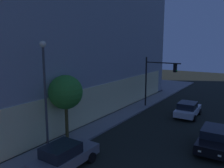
{
  "coord_description": "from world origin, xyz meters",
  "views": [
    {
      "loc": [
        -5.27,
        -4.2,
        7.42
      ],
      "look_at": [
        9.98,
        5.81,
        4.25
      ],
      "focal_mm": 36.63,
      "sensor_mm": 36.0,
      "label": 1
    }
  ],
  "objects_px": {
    "street_lamp_sidewalk": "(45,83)",
    "car_grey": "(64,156)",
    "car_black": "(215,139)",
    "sidewalk_tree": "(66,92)",
    "car_white": "(188,109)",
    "modern_building": "(14,24)",
    "traffic_light_far_corner": "(157,75)"
  },
  "relations": [
    {
      "from": "modern_building",
      "to": "sidewalk_tree",
      "type": "relative_size",
      "value": 6.74
    },
    {
      "from": "modern_building",
      "to": "sidewalk_tree",
      "type": "distance_m",
      "value": 16.24
    },
    {
      "from": "car_grey",
      "to": "car_black",
      "type": "relative_size",
      "value": 1.04
    },
    {
      "from": "modern_building",
      "to": "traffic_light_far_corner",
      "type": "height_order",
      "value": "modern_building"
    },
    {
      "from": "street_lamp_sidewalk",
      "to": "car_black",
      "type": "bearing_deg",
      "value": -55.03
    },
    {
      "from": "car_grey",
      "to": "car_white",
      "type": "relative_size",
      "value": 1.04
    },
    {
      "from": "traffic_light_far_corner",
      "to": "car_black",
      "type": "distance_m",
      "value": 11.35
    },
    {
      "from": "sidewalk_tree",
      "to": "car_white",
      "type": "relative_size",
      "value": 1.16
    },
    {
      "from": "car_black",
      "to": "sidewalk_tree",
      "type": "bearing_deg",
      "value": 114.1
    },
    {
      "from": "car_grey",
      "to": "car_white",
      "type": "bearing_deg",
      "value": -13.27
    },
    {
      "from": "traffic_light_far_corner",
      "to": "car_grey",
      "type": "xyz_separation_m",
      "value": [
        -15.41,
        -0.58,
        -3.17
      ]
    },
    {
      "from": "street_lamp_sidewalk",
      "to": "car_grey",
      "type": "distance_m",
      "value": 4.9
    },
    {
      "from": "street_lamp_sidewalk",
      "to": "car_white",
      "type": "height_order",
      "value": "street_lamp_sidewalk"
    },
    {
      "from": "car_black",
      "to": "car_white",
      "type": "height_order",
      "value": "car_black"
    },
    {
      "from": "street_lamp_sidewalk",
      "to": "sidewalk_tree",
      "type": "distance_m",
      "value": 2.53
    },
    {
      "from": "traffic_light_far_corner",
      "to": "sidewalk_tree",
      "type": "bearing_deg",
      "value": 169.26
    },
    {
      "from": "car_grey",
      "to": "car_black",
      "type": "bearing_deg",
      "value": -42.8
    },
    {
      "from": "traffic_light_far_corner",
      "to": "car_white",
      "type": "distance_m",
      "value": 5.2
    },
    {
      "from": "modern_building",
      "to": "car_grey",
      "type": "xyz_separation_m",
      "value": [
        -8.72,
        -16.9,
        -9.08
      ]
    },
    {
      "from": "car_white",
      "to": "street_lamp_sidewalk",
      "type": "bearing_deg",
      "value": 156.27
    },
    {
      "from": "car_grey",
      "to": "street_lamp_sidewalk",
      "type": "bearing_deg",
      "value": 69.66
    },
    {
      "from": "car_grey",
      "to": "traffic_light_far_corner",
      "type": "bearing_deg",
      "value": 2.15
    },
    {
      "from": "street_lamp_sidewalk",
      "to": "car_grey",
      "type": "xyz_separation_m",
      "value": [
        -0.93,
        -2.52,
        -4.09
      ]
    },
    {
      "from": "modern_building",
      "to": "car_white",
      "type": "xyz_separation_m",
      "value": [
        5.68,
        -20.3,
        -9.11
      ]
    },
    {
      "from": "modern_building",
      "to": "car_white",
      "type": "height_order",
      "value": "modern_building"
    },
    {
      "from": "sidewalk_tree",
      "to": "car_white",
      "type": "distance_m",
      "value": 13.2
    },
    {
      "from": "sidewalk_tree",
      "to": "car_black",
      "type": "distance_m",
      "value": 11.34
    },
    {
      "from": "car_grey",
      "to": "car_white",
      "type": "height_order",
      "value": "car_grey"
    },
    {
      "from": "street_lamp_sidewalk",
      "to": "car_black",
      "type": "height_order",
      "value": "street_lamp_sidewalk"
    },
    {
      "from": "sidewalk_tree",
      "to": "car_white",
      "type": "xyz_separation_m",
      "value": [
        11.2,
        -6.29,
        -3.04
      ]
    },
    {
      "from": "modern_building",
      "to": "car_grey",
      "type": "distance_m",
      "value": 21.08
    },
    {
      "from": "traffic_light_far_corner",
      "to": "car_black",
      "type": "bearing_deg",
      "value": -135.31
    }
  ]
}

